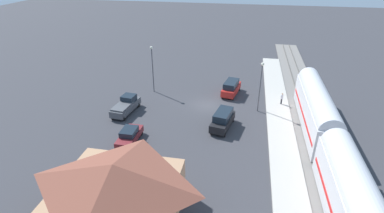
{
  "coord_description": "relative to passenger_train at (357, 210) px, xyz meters",
  "views": [
    {
      "loc": [
        -5.12,
        38.18,
        19.53
      ],
      "look_at": [
        1.67,
        2.73,
        1.0
      ],
      "focal_mm": 27.86,
      "sensor_mm": 36.0,
      "label": 1
    }
  ],
  "objects": [
    {
      "name": "ground_plane",
      "position": [
        14.0,
        -20.29,
        -2.86
      ],
      "size": [
        200.0,
        200.0,
        0.0
      ],
      "primitive_type": "plane",
      "color": "#38383D"
    },
    {
      "name": "railway_track",
      "position": [
        -0.0,
        -20.29,
        -2.76
      ],
      "size": [
        4.8,
        70.0,
        0.3
      ],
      "color": "slate",
      "rests_on": "ground"
    },
    {
      "name": "platform",
      "position": [
        4.0,
        -20.29,
        -2.71
      ],
      "size": [
        3.2,
        46.0,
        0.3
      ],
      "color": "#B7B2A8",
      "rests_on": "ground"
    },
    {
      "name": "passenger_train",
      "position": [
        0.0,
        0.0,
        0.0
      ],
      "size": [
        2.93,
        49.6,
        4.98
      ],
      "color": "silver",
      "rests_on": "railway_track"
    },
    {
      "name": "station_building",
      "position": [
        18.0,
        1.7,
        0.09
      ],
      "size": [
        9.98,
        9.29,
        5.66
      ],
      "color": "tan",
      "rests_on": "ground"
    },
    {
      "name": "pedestrian_on_platform",
      "position": [
        3.49,
        -22.15,
        -1.58
      ],
      "size": [
        0.36,
        0.36,
        1.71
      ],
      "color": "#333338",
      "rests_on": "platform"
    },
    {
      "name": "pickup_charcoal",
      "position": [
        24.62,
        -16.14,
        -1.83
      ],
      "size": [
        2.56,
        5.59,
        2.14
      ],
      "color": "#47494F",
      "rests_on": "ground"
    },
    {
      "name": "sedan_maroon",
      "position": [
        21.41,
        -9.21,
        -1.98
      ],
      "size": [
        1.85,
        4.51,
        1.74
      ],
      "color": "maroon",
      "rests_on": "ground"
    },
    {
      "name": "suv_red",
      "position": [
        10.88,
        -24.76,
        -1.71
      ],
      "size": [
        2.84,
        5.18,
        2.22
      ],
      "color": "red",
      "rests_on": "ground"
    },
    {
      "name": "suv_black",
      "position": [
        11.18,
        -14.56,
        -1.71
      ],
      "size": [
        2.88,
        5.19,
        2.22
      ],
      "color": "black",
      "rests_on": "ground"
    },
    {
      "name": "light_pole_near_platform",
      "position": [
        6.8,
        -19.89,
        1.64
      ],
      "size": [
        0.44,
        0.44,
        7.06
      ],
      "color": "#515156",
      "rests_on": "ground"
    },
    {
      "name": "light_pole_lot_center",
      "position": [
        22.98,
        -23.56,
        1.79
      ],
      "size": [
        0.44,
        0.44,
        7.33
      ],
      "color": "#515156",
      "rests_on": "ground"
    }
  ]
}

